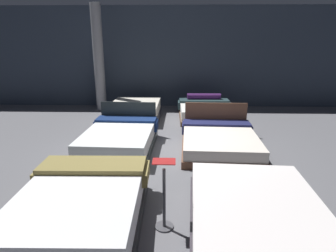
% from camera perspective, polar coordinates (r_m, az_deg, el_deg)
% --- Properties ---
extents(ground_plane, '(18.00, 18.00, 0.02)m').
position_cam_1_polar(ground_plane, '(6.46, 0.31, -4.48)').
color(ground_plane, '#5B5B60').
extents(showroom_back_wall, '(18.00, 0.06, 3.50)m').
position_cam_1_polar(showroom_back_wall, '(10.45, 0.92, 13.51)').
color(showroom_back_wall, '#333D4C').
rests_on(showroom_back_wall, ground_plane).
extents(bed_0, '(1.66, 2.11, 0.57)m').
position_cam_1_polar(bed_0, '(3.98, -17.08, -15.28)').
color(bed_0, black).
rests_on(bed_0, ground_plane).
extents(bed_1, '(1.73, 2.17, 0.45)m').
position_cam_1_polar(bed_1, '(3.91, 16.98, -16.51)').
color(bed_1, '#312D33').
rests_on(bed_1, ground_plane).
extents(bed_2, '(1.58, 2.22, 0.86)m').
position_cam_1_polar(bed_2, '(6.40, -9.60, -2.53)').
color(bed_2, black).
rests_on(bed_2, ground_plane).
extents(bed_3, '(1.73, 2.22, 0.84)m').
position_cam_1_polar(bed_3, '(6.43, 10.20, -2.86)').
color(bed_3, brown).
rests_on(bed_3, ground_plane).
extents(bed_4, '(1.56, 2.09, 0.48)m').
position_cam_1_polar(bed_4, '(8.90, -6.65, 3.00)').
color(bed_4, '#2C2B39').
rests_on(bed_4, ground_plane).
extents(bed_5, '(1.71, 1.94, 0.66)m').
position_cam_1_polar(bed_5, '(9.00, 7.51, 3.07)').
color(bed_5, brown).
rests_on(bed_5, ground_plane).
extents(price_sign, '(0.28, 0.24, 0.93)m').
position_cam_1_polar(price_sign, '(3.72, -0.78, -15.16)').
color(price_sign, '#3F3F44').
rests_on(price_sign, ground_plane).
extents(support_pillar, '(0.35, 0.35, 3.50)m').
position_cam_1_polar(support_pillar, '(10.13, -13.71, 12.96)').
color(support_pillar, '#99999E').
rests_on(support_pillar, ground_plane).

